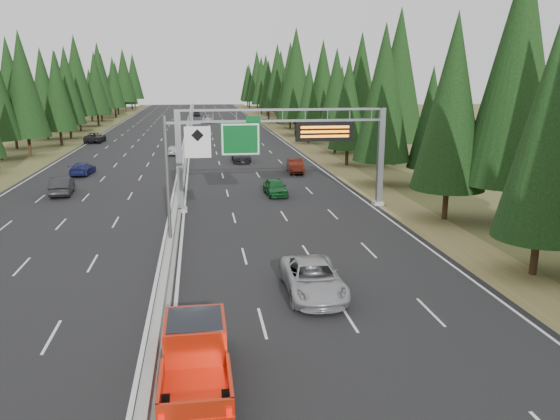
{
  "coord_description": "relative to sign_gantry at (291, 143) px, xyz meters",
  "views": [
    {
      "loc": [
        1.85,
        -6.65,
        10.17
      ],
      "look_at": [
        5.83,
        20.0,
        3.62
      ],
      "focal_mm": 35.0,
      "sensor_mm": 36.0,
      "label": 1
    }
  ],
  "objects": [
    {
      "name": "road",
      "position": [
        -8.92,
        45.12,
        -5.23
      ],
      "size": [
        32.0,
        260.0,
        0.08
      ],
      "primitive_type": "cube",
      "color": "black",
      "rests_on": "ground"
    },
    {
      "name": "shoulder_right",
      "position": [
        8.88,
        45.12,
        -5.24
      ],
      "size": [
        3.6,
        260.0,
        0.06
      ],
      "primitive_type": "cube",
      "color": "olive",
      "rests_on": "ground"
    },
    {
      "name": "shoulder_left",
      "position": [
        -26.72,
        45.12,
        -5.24
      ],
      "size": [
        3.6,
        260.0,
        0.06
      ],
      "primitive_type": "cube",
      "color": "#4D5226",
      "rests_on": "ground"
    },
    {
      "name": "median_barrier",
      "position": [
        -8.92,
        45.12,
        -4.85
      ],
      "size": [
        0.7,
        260.0,
        0.85
      ],
      "color": "gray",
      "rests_on": "road"
    },
    {
      "name": "sign_gantry",
      "position": [
        0.0,
        0.0,
        0.0
      ],
      "size": [
        16.75,
        0.98,
        7.8
      ],
      "color": "slate",
      "rests_on": "road"
    },
    {
      "name": "hov_sign_pole",
      "position": [
        -8.33,
        -9.92,
        -0.54
      ],
      "size": [
        2.8,
        0.5,
        8.0
      ],
      "color": "slate",
      "rests_on": "road"
    },
    {
      "name": "tree_row_right",
      "position": [
        13.13,
        34.57,
        4.23
      ],
      "size": [
        12.21,
        242.7,
        18.85
      ],
      "color": "black",
      "rests_on": "ground"
    },
    {
      "name": "tree_row_left",
      "position": [
        -30.73,
        45.32,
        3.94
      ],
      "size": [
        11.87,
        245.39,
        18.9
      ],
      "color": "black",
      "rests_on": "ground"
    },
    {
      "name": "silver_minivan",
      "position": [
        -1.9,
        -17.59,
        -4.4
      ],
      "size": [
        2.73,
        5.75,
        1.58
      ],
      "primitive_type": "imported",
      "rotation": [
        0.0,
        0.0,
        -0.02
      ],
      "color": "#A1A1A6",
      "rests_on": "road"
    },
    {
      "name": "red_pickup",
      "position": [
        -7.42,
        -24.38,
        -4.08
      ],
      "size": [
        2.2,
        6.16,
        2.01
      ],
      "color": "black",
      "rests_on": "road"
    },
    {
      "name": "car_ahead_green",
      "position": [
        -0.52,
        5.12,
        -4.47
      ],
      "size": [
        1.97,
        4.34,
        1.44
      ],
      "primitive_type": "imported",
      "rotation": [
        0.0,
        0.0,
        0.06
      ],
      "color": "#125221",
      "rests_on": "road"
    },
    {
      "name": "car_ahead_dkred",
      "position": [
        3.29,
        16.41,
        -4.46
      ],
      "size": [
        1.83,
        4.53,
        1.46
      ],
      "primitive_type": "imported",
      "rotation": [
        0.0,
        0.0,
        -0.06
      ],
      "color": "#4D150B",
      "rests_on": "road"
    },
    {
      "name": "car_ahead_dkgrey",
      "position": [
        -1.93,
        25.3,
        -4.41
      ],
      "size": [
        2.2,
        5.36,
        1.55
      ],
      "primitive_type": "imported",
      "rotation": [
        0.0,
        0.0,
        -0.01
      ],
      "color": "black",
      "rests_on": "road"
    },
    {
      "name": "car_ahead_white",
      "position": [
        -4.67,
        86.67,
        -4.41
      ],
      "size": [
        2.75,
        5.67,
        1.55
      ],
      "primitive_type": "imported",
      "rotation": [
        0.0,
        0.0,
        -0.03
      ],
      "color": "#B7B7B7",
      "rests_on": "road"
    },
    {
      "name": "car_ahead_far",
      "position": [
        -7.31,
        108.74,
        -4.39
      ],
      "size": [
        2.04,
        4.74,
        1.59
      ],
      "primitive_type": "imported",
      "rotation": [
        0.0,
        0.0,
        0.03
      ],
      "color": "black",
      "rests_on": "road"
    },
    {
      "name": "car_onc_near",
      "position": [
        -19.17,
        8.18,
        -4.4
      ],
      "size": [
        2.13,
        4.93,
        1.58
      ],
      "primitive_type": "imported",
      "rotation": [
        0.0,
        0.0,
        3.24
      ],
      "color": "black",
      "rests_on": "road"
    },
    {
      "name": "car_onc_blue",
      "position": [
        -19.4,
        18.35,
        -4.52
      ],
      "size": [
        2.26,
        4.75,
        1.34
      ],
      "primitive_type": "imported",
      "rotation": [
        0.0,
        0.0,
        3.05
      ],
      "color": "navy",
      "rests_on": "road"
    },
    {
      "name": "car_onc_white",
      "position": [
        -10.42,
        32.72,
        -4.54
      ],
      "size": [
        1.75,
        3.87,
        1.29
      ],
      "primitive_type": "imported",
      "rotation": [
        0.0,
        0.0,
        3.08
      ],
      "color": "silver",
      "rests_on": "road"
    },
    {
      "name": "car_onc_far",
      "position": [
        -23.42,
        49.4,
        -4.4
      ],
      "size": [
        2.87,
        5.77,
        1.57
      ],
      "primitive_type": "imported",
      "rotation": [
        0.0,
        0.0,
        3.1
      ],
      "color": "black",
      "rests_on": "road"
    }
  ]
}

